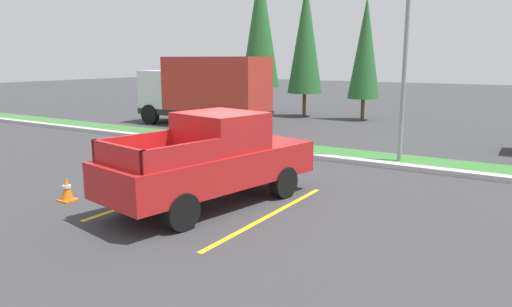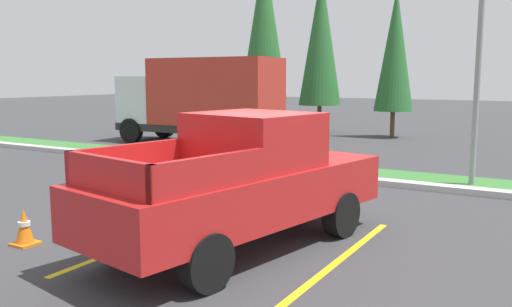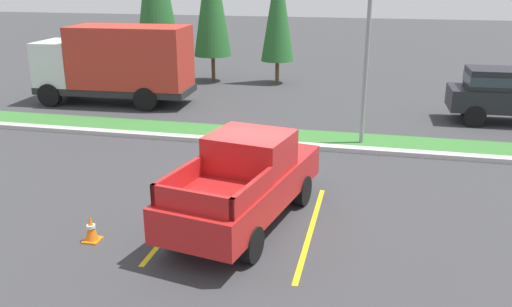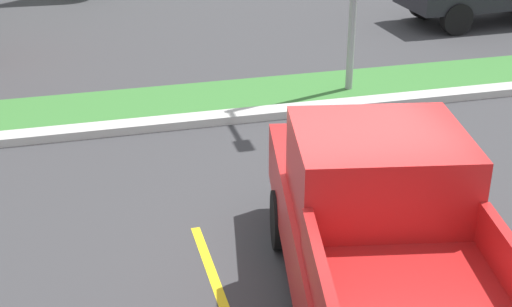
{
  "view_description": "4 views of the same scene",
  "coord_description": "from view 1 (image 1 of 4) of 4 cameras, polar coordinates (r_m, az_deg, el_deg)",
  "views": [
    {
      "loc": [
        6.56,
        -9.38,
        3.29
      ],
      "look_at": [
        -0.0,
        1.07,
        0.84
      ],
      "focal_mm": 33.52,
      "sensor_mm": 36.0,
      "label": 1
    },
    {
      "loc": [
        4.33,
        -7.8,
        2.64
      ],
      "look_at": [
        0.26,
        -0.82,
        1.49
      ],
      "focal_mm": 37.43,
      "sensor_mm": 36.0,
      "label": 2
    },
    {
      "loc": [
        2.88,
        -12.1,
        5.58
      ],
      "look_at": [
        0.08,
        0.11,
        1.37
      ],
      "focal_mm": 37.97,
      "sensor_mm": 36.0,
      "label": 3
    },
    {
      "loc": [
        -2.86,
        -6.95,
        5.06
      ],
      "look_at": [
        -0.9,
        0.47,
        1.48
      ],
      "focal_mm": 51.39,
      "sensor_mm": 36.0,
      "label": 4
    }
  ],
  "objects": [
    {
      "name": "cypress_tree_center",
      "position": [
        26.71,
        12.91,
        12.16
      ],
      "size": [
        1.71,
        1.71,
        6.56
      ],
      "color": "brown",
      "rests_on": "ground"
    },
    {
      "name": "curb_strip",
      "position": [
        16.13,
        7.45,
        -0.38
      ],
      "size": [
        56.0,
        0.4,
        0.15
      ],
      "primitive_type": "cube",
      "color": "#B2B2AD",
      "rests_on": "ground"
    },
    {
      "name": "street_light",
      "position": [
        15.67,
        17.28,
        12.08
      ],
      "size": [
        0.24,
        1.49,
        6.25
      ],
      "color": "gray",
      "rests_on": "ground"
    },
    {
      "name": "cargo_truck_distant",
      "position": [
        24.2,
        -6.01,
        7.73
      ],
      "size": [
        6.9,
        2.74,
        3.4
      ],
      "color": "black",
      "rests_on": "ground"
    },
    {
      "name": "ground_plane",
      "position": [
        11.91,
        -2.74,
        -4.84
      ],
      "size": [
        120.0,
        120.0,
        0.0
      ],
      "primitive_type": "plane",
      "color": "#38383A"
    },
    {
      "name": "pickup_truck_main",
      "position": [
        10.91,
        -5.17,
        -0.74
      ],
      "size": [
        2.86,
        5.49,
        2.1
      ],
      "color": "black",
      "rests_on": "ground"
    },
    {
      "name": "parking_line_near",
      "position": [
        12.11,
        -11.14,
        -4.76
      ],
      "size": [
        0.12,
        4.8,
        0.01
      ],
      "primitive_type": "cube",
      "color": "yellow",
      "rests_on": "ground"
    },
    {
      "name": "parking_line_far",
      "position": [
        10.31,
        1.65,
        -7.38
      ],
      "size": [
        0.12,
        4.8,
        0.01
      ],
      "primitive_type": "cube",
      "color": "yellow",
      "rests_on": "ground"
    },
    {
      "name": "traffic_cone",
      "position": [
        12.11,
        -21.64,
        -3.94
      ],
      "size": [
        0.36,
        0.36,
        0.6
      ],
      "color": "orange",
      "rests_on": "ground"
    },
    {
      "name": "cypress_tree_leftmost",
      "position": [
        29.68,
        0.51,
        15.04
      ],
      "size": [
        2.33,
        2.33,
        8.95
      ],
      "color": "brown",
      "rests_on": "ground"
    },
    {
      "name": "cypress_tree_left_inner",
      "position": [
        27.85,
        5.93,
        13.59
      ],
      "size": [
        1.98,
        1.98,
        7.6
      ],
      "color": "brown",
      "rests_on": "ground"
    },
    {
      "name": "grass_median",
      "position": [
        17.13,
        8.99,
        0.1
      ],
      "size": [
        56.0,
        1.8,
        0.06
      ],
      "primitive_type": "cube",
      "color": "#387533",
      "rests_on": "ground"
    }
  ]
}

